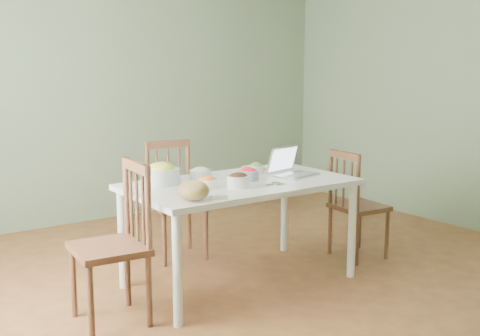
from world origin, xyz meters
TOP-DOWN VIEW (x-y plane):
  - floor at (0.00, 0.00)m, footprint 5.00×5.00m
  - wall_back at (0.00, 2.50)m, footprint 5.00×0.00m
  - wall_right at (2.50, 0.00)m, footprint 0.00×5.00m
  - dining_table at (-0.18, 0.16)m, footprint 1.64×0.92m
  - chair_far at (-0.27, 0.94)m, footprint 0.48×0.46m
  - chair_left at (-1.24, 0.06)m, footprint 0.47×0.49m
  - chair_right at (0.98, 0.07)m, footprint 0.42×0.44m
  - bread_boule at (-0.76, -0.17)m, footprint 0.20×0.20m
  - butter_stick at (-0.62, -0.24)m, footprint 0.11×0.07m
  - bowl_squash at (-0.68, 0.41)m, footprint 0.32×0.32m
  - bowl_carrot at (-0.49, 0.11)m, footprint 0.14×0.14m
  - bowl_onion at (-0.37, 0.40)m, footprint 0.20×0.20m
  - bowl_mushroom at (-0.31, -0.01)m, footprint 0.20×0.20m
  - bowl_redpep at (-0.09, 0.17)m, footprint 0.17×0.17m
  - bowl_broccoli at (0.13, 0.37)m, footprint 0.15×0.15m
  - flatbread at (0.21, 0.50)m, footprint 0.24×0.24m
  - basil_bunch at (-0.04, -0.06)m, footprint 0.18×0.18m
  - laptop at (0.30, 0.08)m, footprint 0.37×0.34m

SIDE VIEW (x-z plane):
  - floor at x=0.00m, z-range 0.00..0.00m
  - dining_table at x=-0.18m, z-range 0.00..0.77m
  - chair_right at x=0.98m, z-range 0.00..0.91m
  - chair_far at x=-0.27m, z-range 0.00..0.97m
  - chair_left at x=-1.24m, z-range 0.00..1.01m
  - flatbread at x=0.21m, z-range 0.77..0.79m
  - basil_bunch at x=-0.04m, z-range 0.77..0.79m
  - butter_stick at x=-0.62m, z-range 0.77..0.80m
  - bowl_carrot at x=-0.49m, z-range 0.77..0.84m
  - bowl_broccoli at x=0.13m, z-range 0.77..0.85m
  - bowl_onion at x=-0.37m, z-range 0.77..0.86m
  - bowl_redpep at x=-0.09m, z-range 0.77..0.86m
  - bowl_mushroom at x=-0.31m, z-range 0.77..0.87m
  - bread_boule at x=-0.76m, z-range 0.77..0.90m
  - bowl_squash at x=-0.68m, z-range 0.77..0.92m
  - laptop at x=0.30m, z-range 0.77..0.98m
  - wall_back at x=0.00m, z-range 0.00..2.70m
  - wall_right at x=2.50m, z-range 0.00..2.70m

